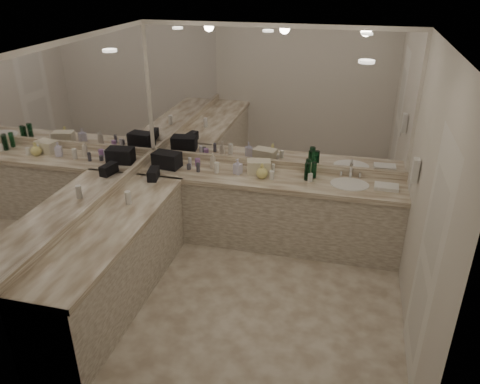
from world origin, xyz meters
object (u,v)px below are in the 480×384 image
(soap_bottle_a, at_px, (213,161))
(soap_bottle_b, at_px, (238,166))
(sink, at_px, (350,185))
(soap_bottle_c, at_px, (262,171))
(wall_phone, at_px, (415,170))
(hand_towel, at_px, (386,187))
(cream_cosmetic_case, at_px, (259,166))
(black_toiletry_bag, at_px, (167,160))

(soap_bottle_a, distance_m, soap_bottle_b, 0.35)
(sink, xyz_separation_m, soap_bottle_c, (-1.02, -0.05, 0.09))
(wall_phone, height_order, soap_bottle_b, wall_phone)
(soap_bottle_b, bearing_deg, soap_bottle_c, -8.96)
(sink, relative_size, hand_towel, 1.68)
(wall_phone, relative_size, soap_bottle_b, 1.25)
(sink, bearing_deg, cream_cosmetic_case, 175.30)
(wall_phone, bearing_deg, hand_towel, 112.23)
(sink, relative_size, black_toiletry_bag, 1.34)
(soap_bottle_a, height_order, soap_bottle_c, soap_bottle_a)
(black_toiletry_bag, xyz_separation_m, soap_bottle_b, (0.90, 0.02, 0.00))
(black_toiletry_bag, bearing_deg, soap_bottle_c, -1.50)
(sink, height_order, black_toiletry_bag, black_toiletry_bag)
(hand_towel, bearing_deg, black_toiletry_bag, -179.73)
(sink, height_order, soap_bottle_b, soap_bottle_b)
(sink, relative_size, soap_bottle_c, 2.46)
(black_toiletry_bag, bearing_deg, wall_phone, -9.57)
(sink, bearing_deg, soap_bottle_c, -176.93)
(black_toiletry_bag, relative_size, cream_cosmetic_case, 1.17)
(cream_cosmetic_case, relative_size, hand_towel, 1.07)
(wall_phone, relative_size, soap_bottle_c, 1.34)
(wall_phone, bearing_deg, black_toiletry_bag, 170.43)
(hand_towel, bearing_deg, sink, 178.51)
(sink, height_order, soap_bottle_a, soap_bottle_a)
(sink, xyz_separation_m, soap_bottle_a, (-1.66, 0.08, 0.11))
(soap_bottle_a, bearing_deg, wall_phone, -14.35)
(cream_cosmetic_case, xyz_separation_m, hand_towel, (1.49, -0.10, -0.06))
(hand_towel, xyz_separation_m, soap_bottle_a, (-2.07, 0.09, 0.08))
(wall_phone, distance_m, black_toiletry_bag, 2.89)
(sink, xyz_separation_m, hand_towel, (0.40, -0.01, 0.03))
(wall_phone, distance_m, soap_bottle_a, 2.36)
(soap_bottle_c, bearing_deg, soap_bottle_a, 168.24)
(hand_towel, height_order, soap_bottle_a, soap_bottle_a)
(cream_cosmetic_case, height_order, soap_bottle_c, soap_bottle_c)
(sink, distance_m, soap_bottle_c, 1.02)
(soap_bottle_b, xyz_separation_m, soap_bottle_c, (0.31, -0.05, -0.01))
(soap_bottle_b, bearing_deg, wall_phone, -14.36)
(black_toiletry_bag, xyz_separation_m, cream_cosmetic_case, (1.14, 0.11, -0.01))
(sink, bearing_deg, soap_bottle_b, -179.73)
(hand_towel, relative_size, soap_bottle_a, 1.28)
(black_toiletry_bag, bearing_deg, hand_towel, 0.27)
(black_toiletry_bag, distance_m, soap_bottle_b, 0.90)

